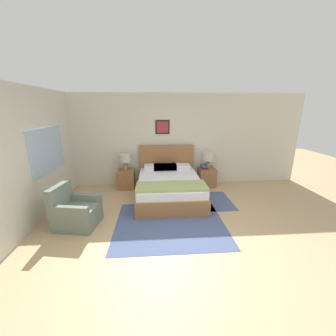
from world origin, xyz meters
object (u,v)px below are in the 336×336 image
Objects in this scene: table_lamp_by_door at (208,157)px; nightstand_by_door at (207,177)px; bed at (169,186)px; table_lamp_near_window at (125,159)px; nightstand_near_window at (126,179)px; armchair at (75,212)px.

nightstand_by_door is at bearing -147.35° from table_lamp_by_door.
bed is 4.46× the size of table_lamp_near_window.
nightstand_near_window is 2.41m from table_lamp_by_door.
bed is 2.46× the size of armchair.
nightstand_near_window is at bearing 168.82° from armchair.
nightstand_by_door is (1.16, 0.75, -0.04)m from bed.
table_lamp_near_window is (-0.00, 0.01, 0.59)m from nightstand_near_window.
bed reaches higher than nightstand_by_door.
table_lamp_near_window is (0.73, 1.94, 0.58)m from armchair.
nightstand_by_door is 1.15× the size of table_lamp_near_window.
bed reaches higher than armchair.
bed is 3.89× the size of nightstand_near_window.
armchair reaches higher than nightstand_near_window.
bed is at bearing -32.90° from nightstand_near_window.
table_lamp_by_door is (0.02, 0.01, 0.59)m from nightstand_by_door.
bed reaches higher than table_lamp_by_door.
bed is 4.46× the size of table_lamp_by_door.
armchair is 2.15m from table_lamp_near_window.
table_lamp_by_door is (1.18, 0.76, 0.55)m from bed.
nightstand_near_window is 1.00× the size of nightstand_by_door.
armchair is 2.06m from nightstand_near_window.
nightstand_by_door is 0.59m from table_lamp_by_door.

